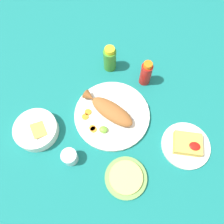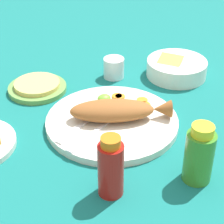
% 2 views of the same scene
% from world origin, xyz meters
% --- Properties ---
extents(ground_plane, '(4.00, 4.00, 0.00)m').
position_xyz_m(ground_plane, '(0.00, 0.00, 0.00)').
color(ground_plane, '#146B66').
extents(main_plate, '(0.33, 0.33, 0.02)m').
position_xyz_m(main_plate, '(0.00, 0.00, 0.01)').
color(main_plate, silver).
rests_on(main_plate, ground_plane).
extents(fried_fish, '(0.25, 0.17, 0.05)m').
position_xyz_m(fried_fish, '(-0.01, 0.01, 0.04)').
color(fried_fish, '#935628').
rests_on(fried_fish, main_plate).
extents(fork_near, '(0.18, 0.08, 0.00)m').
position_xyz_m(fork_near, '(0.08, 0.03, 0.02)').
color(fork_near, silver).
rests_on(fork_near, main_plate).
extents(fork_far, '(0.17, 0.09, 0.00)m').
position_xyz_m(fork_far, '(0.08, -0.01, 0.02)').
color(fork_far, silver).
rests_on(fork_far, main_plate).
extents(carrot_slice_near, '(0.03, 0.03, 0.00)m').
position_xyz_m(carrot_slice_near, '(-0.10, -0.01, 0.02)').
color(carrot_slice_near, orange).
rests_on(carrot_slice_near, main_plate).
extents(carrot_slice_mid, '(0.03, 0.03, 0.00)m').
position_xyz_m(carrot_slice_mid, '(-0.11, -0.03, 0.02)').
color(carrot_slice_mid, orange).
rests_on(carrot_slice_mid, main_plate).
extents(carrot_slice_far, '(0.03, 0.03, 0.00)m').
position_xyz_m(carrot_slice_far, '(-0.07, -0.08, 0.02)').
color(carrot_slice_far, orange).
rests_on(carrot_slice_far, main_plate).
extents(carrot_slice_extra, '(0.03, 0.03, 0.00)m').
position_xyz_m(carrot_slice_extra, '(-0.07, -0.08, 0.02)').
color(carrot_slice_extra, orange).
rests_on(carrot_slice_extra, main_plate).
extents(lime_wedge_main, '(0.04, 0.03, 0.02)m').
position_xyz_m(lime_wedge_main, '(-0.03, -0.08, 0.03)').
color(lime_wedge_main, '#6BB233').
rests_on(lime_wedge_main, main_plate).
extents(hot_sauce_bottle_red, '(0.05, 0.05, 0.14)m').
position_xyz_m(hot_sauce_bottle_red, '(0.13, 0.20, 0.06)').
color(hot_sauce_bottle_red, '#B21914').
rests_on(hot_sauce_bottle_red, ground_plane).
extents(hot_sauce_bottle_green, '(0.06, 0.06, 0.13)m').
position_xyz_m(hot_sauce_bottle_green, '(-0.05, 0.26, 0.06)').
color(hot_sauce_bottle_green, '#3D8428').
rests_on(hot_sauce_bottle_green, ground_plane).
extents(salt_cup, '(0.06, 0.06, 0.06)m').
position_xyz_m(salt_cup, '(-0.14, -0.21, 0.03)').
color(salt_cup, silver).
rests_on(salt_cup, ground_plane).
extents(side_plate_fries, '(0.20, 0.20, 0.01)m').
position_xyz_m(side_plate_fries, '(0.32, -0.09, 0.01)').
color(side_plate_fries, silver).
rests_on(side_plate_fries, ground_plane).
extents(fries_pile, '(0.11, 0.09, 0.04)m').
position_xyz_m(fries_pile, '(0.32, -0.09, 0.03)').
color(fries_pile, gold).
rests_on(fries_pile, side_plate_fries).
extents(guacamole_bowl, '(0.18, 0.18, 0.06)m').
position_xyz_m(guacamole_bowl, '(-0.30, -0.12, 0.03)').
color(guacamole_bowl, white).
rests_on(guacamole_bowl, ground_plane).
extents(tortilla_plate, '(0.16, 0.16, 0.01)m').
position_xyz_m(tortilla_plate, '(0.09, -0.26, 0.01)').
color(tortilla_plate, '#6B9E4C').
rests_on(tortilla_plate, ground_plane).
extents(tortilla_stack, '(0.13, 0.13, 0.01)m').
position_xyz_m(tortilla_stack, '(0.09, -0.26, 0.02)').
color(tortilla_stack, '#E0C666').
rests_on(tortilla_stack, tortilla_plate).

